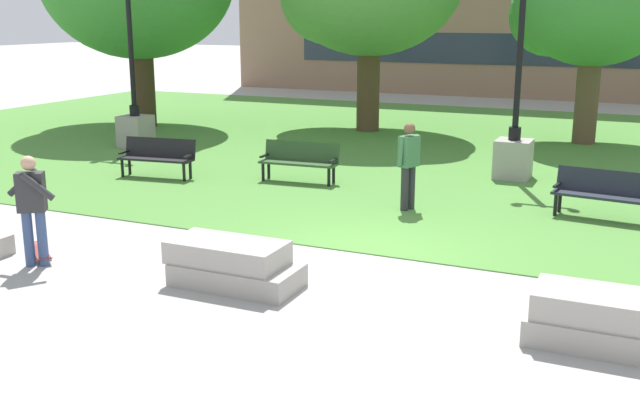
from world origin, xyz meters
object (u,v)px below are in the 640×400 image
Objects in this scene: person_skateboarder at (32,204)px; skateboard at (41,252)px; concrete_block_left at (233,264)px; person_bystander_near_lawn at (409,161)px; park_bench_near_left at (158,155)px; lamp_post_left at (135,113)px; park_bench_far_left at (604,191)px; park_bench_near_right at (300,159)px; lamp_post_center at (515,133)px; concrete_block_right at (607,321)px.

person_skateboarder reaches higher than skateboard.
concrete_block_left is 5.15m from person_bystander_near_lawn.
concrete_block_left is 1.10× the size of person_bystander_near_lawn.
lamp_post_left reaches higher than park_bench_near_left.
park_bench_far_left is (4.50, 5.89, 0.23)m from concrete_block_left.
lamp_post_center is (4.37, 2.37, 0.55)m from park_bench_near_right.
lamp_post_center is 4.02m from person_bystander_near_lawn.
lamp_post_left is at bearing 119.37° from skateboard.
park_bench_far_left is at bearing 37.56° from skateboard.
lamp_post_center is at bearing 57.54° from skateboard.
concrete_block_left is 7.42m from park_bench_far_left.
park_bench_near_left and park_bench_near_right have the same top height.
lamp_post_center is (5.72, 8.99, 1.00)m from skateboard.
park_bench_near_left reaches higher than concrete_block_right.
person_skateboarder reaches higher than park_bench_near_left.
park_bench_near_left is at bearing -177.70° from park_bench_far_left.
person_skateboarder is 6.39m from park_bench_near_left.
park_bench_near_right is at bearing -19.09° from lamp_post_left.
person_bystander_near_lawn is at bearing -4.43° from park_bench_near_left.
person_bystander_near_lawn is at bearing -21.08° from lamp_post_left.
person_skateboarder is at bearing -170.93° from concrete_block_left.
concrete_block_left is 3.28m from person_skateboarder.
lamp_post_left is (-13.34, 8.56, 0.71)m from concrete_block_right.
concrete_block_right is (4.97, 0.05, 0.00)m from concrete_block_left.
concrete_block_left is 1.10× the size of person_skateboarder.
person_skateboarder is 0.97m from skateboard.
park_bench_far_left is at bearing 39.85° from person_skateboarder.
skateboard is 6.77m from park_bench_near_right.
park_bench_far_left is (-0.48, 5.84, 0.23)m from concrete_block_right.
lamp_post_center is at bearing 106.96° from concrete_block_right.
concrete_block_right is at bearing 1.66° from skateboard.
skateboard is 0.55× the size of person_bystander_near_lawn.
skateboard is at bearing 127.89° from person_skateboarder.
lamp_post_left is 10.00m from person_bystander_near_lawn.
lamp_post_left reaches higher than person_skateboarder.
park_bench_far_left is 3.68m from lamp_post_center.
lamp_post_left reaches higher than park_bench_far_left.
lamp_post_center is (10.67, 0.19, 0.07)m from lamp_post_left.
person_bystander_near_lawn is at bearing 79.05° from concrete_block_left.
person_skateboarder is at bearing -126.86° from person_bystander_near_lawn.
lamp_post_left is at bearing 134.48° from park_bench_near_left.
person_skateboarder is at bearing -70.37° from park_bench_near_left.
concrete_block_left is 0.39× the size of lamp_post_left.
skateboard is 0.50× the size of park_bench_near_left.
lamp_post_left is (-5.20, 9.12, 0.04)m from person_skateboarder.
park_bench_near_right is at bearing 137.81° from concrete_block_right.
lamp_post_center reaches higher than person_skateboarder.
concrete_block_left is 3.42m from skateboard.
concrete_block_right is 0.97× the size of park_bench_near_left.
park_bench_near_left is at bearing 109.63° from person_skateboarder.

